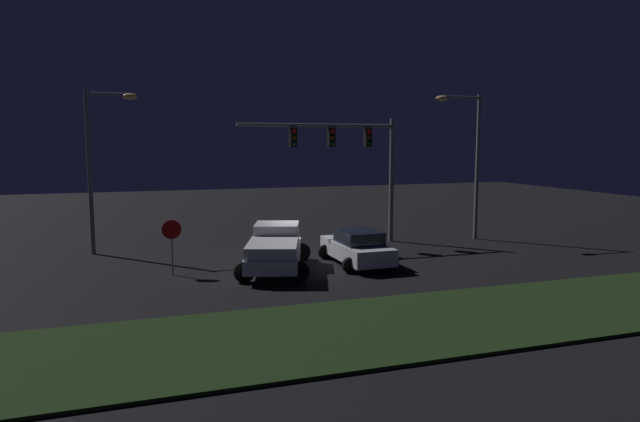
{
  "coord_description": "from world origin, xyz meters",
  "views": [
    {
      "loc": [
        -7.09,
        -23.79,
        5.25
      ],
      "look_at": [
        1.13,
        0.63,
        2.12
      ],
      "focal_mm": 31.7,
      "sensor_mm": 36.0,
      "label": 1
    }
  ],
  "objects_px": {
    "pickup_truck": "(275,246)",
    "traffic_signal_gantry": "(349,149)",
    "stop_sign": "(172,237)",
    "street_lamp_left": "(100,151)",
    "car_sedan": "(357,248)",
    "street_lamp_right": "(469,148)"
  },
  "relations": [
    {
      "from": "pickup_truck",
      "to": "traffic_signal_gantry",
      "type": "relative_size",
      "value": 0.69
    },
    {
      "from": "street_lamp_left",
      "to": "street_lamp_right",
      "type": "height_order",
      "value": "street_lamp_right"
    },
    {
      "from": "car_sedan",
      "to": "street_lamp_left",
      "type": "height_order",
      "value": "street_lamp_left"
    },
    {
      "from": "traffic_signal_gantry",
      "to": "street_lamp_left",
      "type": "xyz_separation_m",
      "value": [
        -11.96,
        1.31,
        -0.07
      ]
    },
    {
      "from": "pickup_truck",
      "to": "stop_sign",
      "type": "distance_m",
      "value": 4.16
    },
    {
      "from": "car_sedan",
      "to": "stop_sign",
      "type": "bearing_deg",
      "value": 86.19
    },
    {
      "from": "car_sedan",
      "to": "street_lamp_left",
      "type": "distance_m",
      "value": 12.8
    },
    {
      "from": "pickup_truck",
      "to": "street_lamp_right",
      "type": "relative_size",
      "value": 0.74
    },
    {
      "from": "traffic_signal_gantry",
      "to": "street_lamp_left",
      "type": "distance_m",
      "value": 12.03
    },
    {
      "from": "traffic_signal_gantry",
      "to": "street_lamp_right",
      "type": "bearing_deg",
      "value": -7.26
    },
    {
      "from": "traffic_signal_gantry",
      "to": "street_lamp_right",
      "type": "xyz_separation_m",
      "value": [
        6.56,
        -0.84,
        0.04
      ]
    },
    {
      "from": "street_lamp_left",
      "to": "street_lamp_right",
      "type": "bearing_deg",
      "value": -6.62
    },
    {
      "from": "traffic_signal_gantry",
      "to": "street_lamp_left",
      "type": "relative_size",
      "value": 1.09
    },
    {
      "from": "street_lamp_left",
      "to": "stop_sign",
      "type": "relative_size",
      "value": 3.43
    },
    {
      "from": "pickup_truck",
      "to": "stop_sign",
      "type": "relative_size",
      "value": 2.58
    },
    {
      "from": "stop_sign",
      "to": "street_lamp_left",
      "type": "bearing_deg",
      "value": 116.12
    },
    {
      "from": "pickup_truck",
      "to": "street_lamp_right",
      "type": "bearing_deg",
      "value": -53.5
    },
    {
      "from": "street_lamp_right",
      "to": "stop_sign",
      "type": "bearing_deg",
      "value": -167.48
    },
    {
      "from": "car_sedan",
      "to": "traffic_signal_gantry",
      "type": "xyz_separation_m",
      "value": [
        1.46,
        4.77,
        4.16
      ]
    },
    {
      "from": "car_sedan",
      "to": "street_lamp_right",
      "type": "relative_size",
      "value": 0.57
    },
    {
      "from": "car_sedan",
      "to": "street_lamp_left",
      "type": "xyz_separation_m",
      "value": [
        -10.49,
        6.09,
        4.09
      ]
    },
    {
      "from": "traffic_signal_gantry",
      "to": "street_lamp_right",
      "type": "distance_m",
      "value": 6.61
    }
  ]
}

